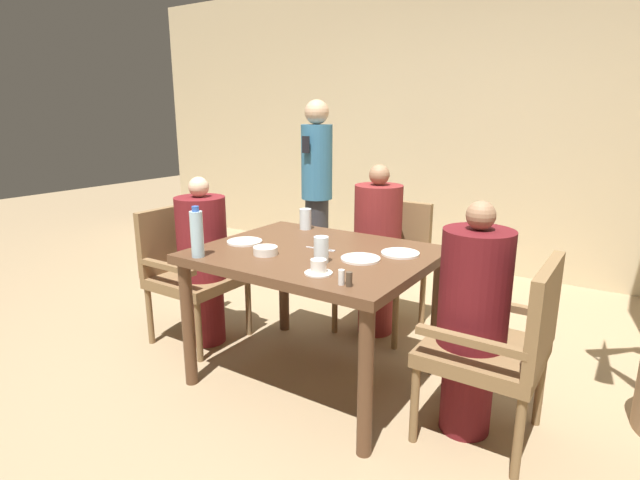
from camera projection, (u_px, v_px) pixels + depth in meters
ground_plane at (315, 377)px, 2.92m from camera, size 16.00×16.00×0.00m
wall_back at (469, 123)px, 4.67m from camera, size 8.00×0.06×2.80m
dining_table at (315, 268)px, 2.75m from camera, size 1.24×1.00×0.77m
chair_left_side at (189, 267)px, 3.33m from camera, size 0.52×0.52×0.89m
diner_in_left_chair at (203, 260)px, 3.24m from camera, size 0.32×0.32×1.11m
chair_far_side at (386, 259)px, 3.52m from camera, size 0.52×0.52×0.89m
diner_in_far_chair at (377, 249)px, 3.38m from camera, size 0.32×0.32×1.17m
chair_right_side at (502, 342)px, 2.26m from camera, size 0.52×0.52×0.89m
diner_in_right_chair at (472, 318)px, 2.31m from camera, size 0.32×0.32×1.13m
standing_host at (317, 186)px, 4.41m from camera, size 0.27×0.31×1.61m
plate_main_left at (400, 253)px, 2.66m from camera, size 0.20×0.20×0.01m
plate_main_right at (245, 242)px, 2.89m from camera, size 0.20×0.20×0.01m
plate_dessert_center at (361, 259)px, 2.56m from camera, size 0.20×0.20×0.01m
teacup_with_saucer at (319, 268)px, 2.33m from camera, size 0.13×0.13×0.07m
bowl_small at (266, 251)px, 2.65m from camera, size 0.13×0.13×0.04m
water_bottle at (197, 233)px, 2.58m from camera, size 0.07×0.07×0.27m
glass_tall_near at (305, 219)px, 3.21m from camera, size 0.08×0.08×0.13m
glass_tall_mid at (321, 250)px, 2.50m from camera, size 0.08×0.08×0.13m
salt_shaker at (341, 277)px, 2.19m from camera, size 0.03×0.03×0.07m
pepper_shaker at (349, 279)px, 2.17m from camera, size 0.03×0.03×0.07m
fork_beside_plate at (323, 249)px, 2.75m from camera, size 0.18×0.03×0.00m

